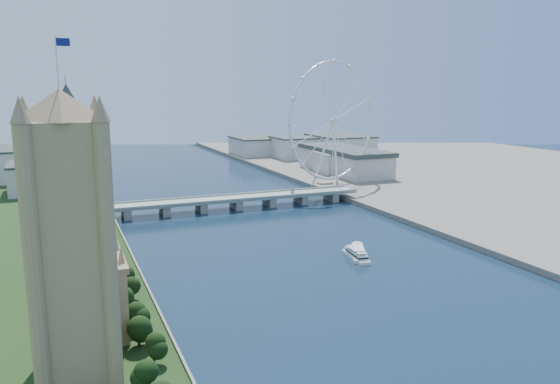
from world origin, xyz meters
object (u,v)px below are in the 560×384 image
tour_boat_far (358,257)px  london_eye (333,122)px  victoria_tower (69,228)px  tour_boat_near (356,259)px

tour_boat_far → london_eye: bearing=91.0°
london_eye → victoria_tower: bearing=-130.4°
london_eye → tour_boat_far: 241.92m
victoria_tower → tour_boat_far: bearing=28.5°
tour_boat_far → tour_boat_near: bearing=-108.2°
victoria_tower → london_eye: 393.99m
victoria_tower → tour_boat_far: (161.09, 87.58, -54.49)m
tour_boat_near → london_eye: bearing=72.5°
victoria_tower → london_eye: london_eye is taller
london_eye → tour_boat_near: size_ratio=4.29×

